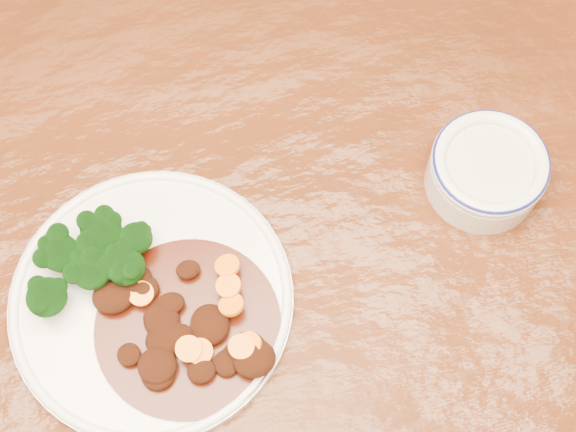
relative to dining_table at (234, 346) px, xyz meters
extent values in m
cube|color=#50220E|center=(0.00, 0.00, 0.06)|extent=(1.54, 0.97, 0.04)
cylinder|color=white|center=(-0.07, 0.04, 0.09)|extent=(0.27, 0.27, 0.01)
torus|color=white|center=(-0.07, 0.04, 0.09)|extent=(0.27, 0.27, 0.01)
cylinder|color=#548444|center=(-0.11, 0.07, 0.10)|extent=(0.01, 0.01, 0.02)
ellipsoid|color=black|center=(-0.11, 0.07, 0.12)|extent=(0.04, 0.04, 0.03)
cylinder|color=#548444|center=(-0.10, 0.10, 0.10)|extent=(0.01, 0.01, 0.02)
ellipsoid|color=black|center=(-0.10, 0.10, 0.12)|extent=(0.04, 0.04, 0.03)
cylinder|color=#548444|center=(-0.16, 0.05, 0.10)|extent=(0.01, 0.01, 0.02)
ellipsoid|color=black|center=(-0.16, 0.05, 0.12)|extent=(0.04, 0.04, 0.03)
cylinder|color=#548444|center=(-0.14, 0.09, 0.10)|extent=(0.01, 0.01, 0.02)
ellipsoid|color=black|center=(-0.14, 0.09, 0.12)|extent=(0.04, 0.04, 0.03)
cylinder|color=#548444|center=(-0.08, 0.07, 0.10)|extent=(0.01, 0.01, 0.02)
ellipsoid|color=black|center=(-0.08, 0.07, 0.12)|extent=(0.04, 0.04, 0.03)
cylinder|color=#548444|center=(-0.07, 0.09, 0.10)|extent=(0.01, 0.01, 0.02)
ellipsoid|color=black|center=(-0.07, 0.09, 0.12)|extent=(0.03, 0.03, 0.03)
cylinder|color=#548444|center=(-0.11, 0.07, 0.10)|extent=(0.01, 0.01, 0.02)
ellipsoid|color=black|center=(-0.11, 0.07, 0.12)|extent=(0.04, 0.04, 0.03)
cylinder|color=#3E1106|center=(-0.04, 0.00, 0.09)|extent=(0.18, 0.18, 0.00)
ellipsoid|color=black|center=(0.02, -0.04, 0.11)|extent=(0.04, 0.04, 0.02)
ellipsoid|color=black|center=(-0.07, 0.06, 0.11)|extent=(0.03, 0.02, 0.01)
ellipsoid|color=black|center=(-0.02, 0.00, 0.10)|extent=(0.04, 0.04, 0.02)
ellipsoid|color=black|center=(-0.03, 0.06, 0.10)|extent=(0.02, 0.02, 0.01)
ellipsoid|color=black|center=(-0.03, -0.04, 0.11)|extent=(0.03, 0.02, 0.01)
ellipsoid|color=black|center=(-0.06, 0.01, 0.10)|extent=(0.03, 0.03, 0.02)
ellipsoid|color=black|center=(-0.07, -0.04, 0.10)|extent=(0.03, 0.03, 0.02)
ellipsoid|color=black|center=(-0.01, -0.04, 0.10)|extent=(0.02, 0.03, 0.01)
ellipsoid|color=black|center=(-0.07, 0.05, 0.10)|extent=(0.03, 0.03, 0.02)
ellipsoid|color=black|center=(-0.06, -0.01, 0.10)|extent=(0.04, 0.03, 0.02)
ellipsoid|color=black|center=(-0.08, 0.05, 0.10)|extent=(0.03, 0.03, 0.02)
ellipsoid|color=black|center=(-0.08, 0.05, 0.10)|extent=(0.02, 0.03, 0.01)
ellipsoid|color=black|center=(-0.05, -0.01, 0.11)|extent=(0.03, 0.03, 0.02)
ellipsoid|color=black|center=(-0.05, 0.03, 0.11)|extent=(0.03, 0.02, 0.01)
ellipsoid|color=black|center=(0.01, -0.03, 0.10)|extent=(0.04, 0.03, 0.02)
ellipsoid|color=black|center=(-0.06, 0.01, 0.10)|extent=(0.03, 0.03, 0.02)
ellipsoid|color=black|center=(-0.07, -0.03, 0.11)|extent=(0.04, 0.04, 0.02)
ellipsoid|color=black|center=(-0.10, -0.01, 0.10)|extent=(0.02, 0.02, 0.01)
ellipsoid|color=black|center=(-0.10, 0.04, 0.11)|extent=(0.04, 0.04, 0.02)
ellipsoid|color=black|center=(0.00, -0.04, 0.10)|extent=(0.02, 0.02, 0.01)
cylinder|color=orange|center=(0.01, 0.05, 0.11)|extent=(0.02, 0.03, 0.01)
cylinder|color=orange|center=(-0.03, -0.03, 0.11)|extent=(0.03, 0.03, 0.01)
cylinder|color=orange|center=(0.01, -0.03, 0.11)|extent=(0.03, 0.03, 0.02)
cylinder|color=orange|center=(0.01, 0.03, 0.11)|extent=(0.03, 0.03, 0.01)
cylinder|color=orange|center=(-0.09, 0.04, 0.11)|extent=(0.03, 0.03, 0.01)
cylinder|color=orange|center=(-0.04, -0.02, 0.12)|extent=(0.03, 0.03, 0.01)
cylinder|color=orange|center=(-0.07, 0.04, 0.11)|extent=(0.03, 0.03, 0.01)
cylinder|color=orange|center=(0.01, -0.03, 0.12)|extent=(0.03, 0.03, 0.01)
cylinder|color=orange|center=(0.01, 0.01, 0.11)|extent=(0.03, 0.03, 0.02)
cylinder|color=silver|center=(0.28, 0.09, 0.10)|extent=(0.12, 0.12, 0.04)
cylinder|color=beige|center=(0.28, 0.09, 0.12)|extent=(0.09, 0.09, 0.01)
torus|color=silver|center=(0.28, 0.09, 0.13)|extent=(0.12, 0.12, 0.02)
torus|color=navy|center=(0.28, 0.09, 0.13)|extent=(0.12, 0.12, 0.01)
camera|label=1|loc=(0.01, -0.22, 0.83)|focal=50.00mm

